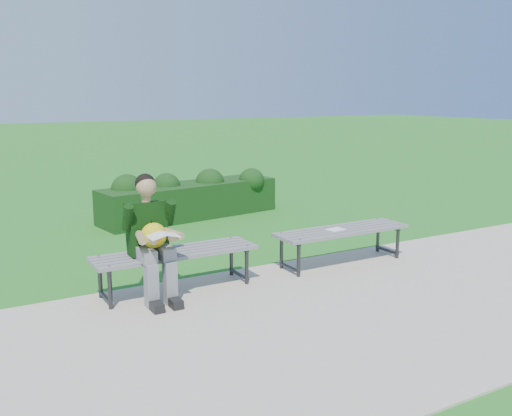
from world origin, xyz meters
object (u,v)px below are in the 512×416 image
(bench_left, at_px, (175,256))
(seated_boy, at_px, (151,234))
(hedge, at_px, (189,197))
(paper_sheet, at_px, (335,229))
(bench_right, at_px, (342,233))

(bench_left, bearing_deg, seated_boy, -161.89)
(hedge, bearing_deg, bench_left, -115.24)
(bench_left, xyz_separation_m, paper_sheet, (2.12, -0.07, 0.06))
(bench_right, xyz_separation_m, seated_boy, (-2.52, -0.03, 0.30))
(hedge, relative_size, paper_sheet, 13.69)
(paper_sheet, bearing_deg, seated_boy, -179.34)
(seated_boy, xyz_separation_m, paper_sheet, (2.42, 0.03, -0.24))
(bench_right, relative_size, seated_boy, 1.37)
(hedge, height_order, bench_right, hedge)
(hedge, relative_size, seated_boy, 2.53)
(bench_left, distance_m, seated_boy, 0.43)
(bench_right, distance_m, seated_boy, 2.54)
(bench_right, relative_size, paper_sheet, 7.42)
(hedge, xyz_separation_m, paper_sheet, (0.45, -3.61, 0.11))
(hedge, relative_size, bench_left, 1.84)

